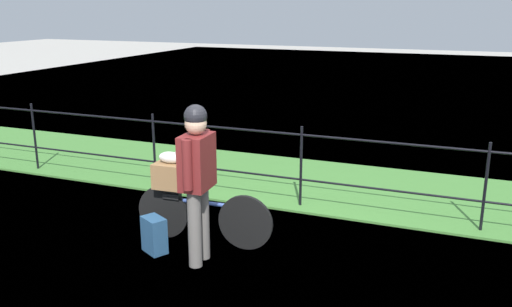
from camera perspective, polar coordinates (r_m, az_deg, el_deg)
ground_plane at (r=5.76m, az=-0.99°, el=-11.73°), size 60.00×60.00×0.00m
grass_strip at (r=8.23m, az=6.69°, el=-3.24°), size 27.00×2.40×0.03m
harbor_water at (r=17.12m, az=15.04°, el=6.02°), size 30.00×30.00×0.00m
iron_fence at (r=7.14m, az=4.76°, el=-0.75°), size 18.04×0.04×1.11m
bicycle_main at (r=6.18m, az=-5.71°, el=-6.46°), size 1.63×0.18×0.62m
wooden_crate at (r=6.19m, az=-8.89°, el=-2.27°), size 0.38×0.30×0.29m
terrier_dog at (r=6.12m, az=-8.77°, el=-0.33°), size 0.32×0.16×0.18m
cyclist_person at (r=5.51m, az=-6.20°, el=-1.83°), size 0.28×0.54×1.68m
backpack_on_paving at (r=6.08m, az=-10.64°, el=-8.40°), size 0.33×0.29×0.40m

